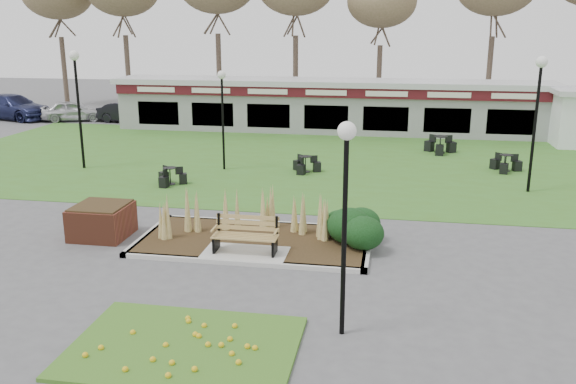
% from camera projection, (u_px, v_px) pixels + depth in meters
% --- Properties ---
extents(ground, '(100.00, 100.00, 0.00)m').
position_uv_depth(ground, '(244.00, 259.00, 15.74)').
color(ground, '#515154').
rests_on(ground, ground).
extents(lawn, '(34.00, 16.00, 0.02)m').
position_uv_depth(lawn, '(309.00, 161.00, 27.14)').
color(lawn, '#3D6C22').
rests_on(lawn, ground).
extents(flower_bed, '(4.20, 3.00, 0.16)m').
position_uv_depth(flower_bed, '(184.00, 345.00, 11.35)').
color(flower_bed, '#3E6C1E').
rests_on(flower_bed, ground).
extents(planting_bed, '(6.75, 3.40, 1.27)m').
position_uv_depth(planting_bed, '(301.00, 231.00, 16.71)').
color(planting_bed, '#302613').
rests_on(planting_bed, ground).
extents(park_bench, '(1.70, 0.66, 0.93)m').
position_uv_depth(park_bench, '(246.00, 234.00, 15.82)').
color(park_bench, olive).
rests_on(park_bench, ground).
extents(brick_planter, '(1.50, 1.50, 0.95)m').
position_uv_depth(brick_planter, '(102.00, 221.00, 17.30)').
color(brick_planter, brown).
rests_on(brick_planter, ground).
extents(food_pavilion, '(24.60, 3.40, 2.90)m').
position_uv_depth(food_pavilion, '(329.00, 105.00, 34.31)').
color(food_pavilion, gray).
rests_on(food_pavilion, ground).
extents(lamp_post_near_left, '(0.35, 0.35, 4.19)m').
position_uv_depth(lamp_post_near_left, '(346.00, 183.00, 11.13)').
color(lamp_post_near_left, black).
rests_on(lamp_post_near_left, ground).
extents(lamp_post_mid_left, '(0.40, 0.40, 4.86)m').
position_uv_depth(lamp_post_mid_left, '(77.00, 83.00, 24.78)').
color(lamp_post_mid_left, black).
rests_on(lamp_post_mid_left, ground).
extents(lamp_post_mid_right, '(0.34, 0.34, 4.08)m').
position_uv_depth(lamp_post_mid_right, '(222.00, 98.00, 24.69)').
color(lamp_post_mid_right, black).
rests_on(lamp_post_mid_right, ground).
extents(lamp_post_far_right, '(0.40, 0.40, 4.82)m').
position_uv_depth(lamp_post_far_right, '(538.00, 94.00, 21.11)').
color(lamp_post_far_right, black).
rests_on(lamp_post_far_right, ground).
extents(bistro_set_a, '(1.21, 1.14, 0.65)m').
position_uv_depth(bistro_set_a, '(170.00, 179.00, 22.99)').
color(bistro_set_a, black).
rests_on(bistro_set_a, ground).
extents(bistro_set_b, '(1.22, 1.18, 0.66)m').
position_uv_depth(bistro_set_b, '(305.00, 167.00, 24.93)').
color(bistro_set_b, black).
rests_on(bistro_set_b, ground).
extents(bistro_set_c, '(1.50, 1.38, 0.80)m').
position_uv_depth(bistro_set_c, '(440.00, 147.00, 28.64)').
color(bistro_set_c, black).
rests_on(bistro_set_c, ground).
extents(bistro_set_d, '(1.26, 1.26, 0.69)m').
position_uv_depth(bistro_set_d, '(505.00, 166.00, 25.07)').
color(bistro_set_d, black).
rests_on(bistro_set_d, ground).
extents(car_silver, '(4.13, 2.82, 1.30)m').
position_uv_depth(car_silver, '(74.00, 111.00, 38.22)').
color(car_silver, '#BBBBC1').
rests_on(car_silver, ground).
extents(car_black, '(3.98, 1.96, 1.26)m').
position_uv_depth(car_black, '(128.00, 112.00, 37.62)').
color(car_black, black).
rests_on(car_black, ground).
extents(car_blue, '(5.81, 3.52, 1.57)m').
position_uv_depth(car_blue, '(13.00, 107.00, 38.89)').
color(car_blue, navy).
rests_on(car_blue, ground).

